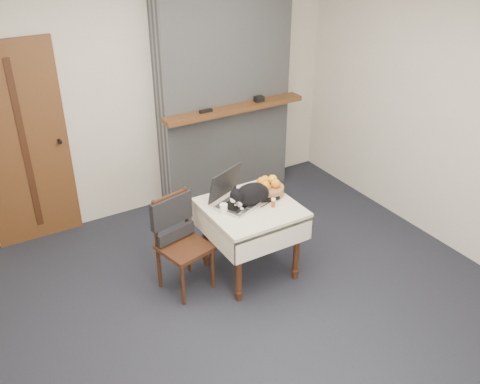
% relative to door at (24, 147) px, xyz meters
% --- Properties ---
extents(ground, '(4.50, 4.50, 0.00)m').
position_rel_door_xyz_m(ground, '(1.20, -1.97, -1.00)').
color(ground, black).
rests_on(ground, ground).
extents(room_shell, '(4.52, 4.01, 2.61)m').
position_rel_door_xyz_m(room_shell, '(1.20, -1.51, 0.76)').
color(room_shell, beige).
rests_on(room_shell, ground).
extents(door, '(0.82, 0.10, 2.00)m').
position_rel_door_xyz_m(door, '(0.00, 0.00, 0.00)').
color(door, brown).
rests_on(door, ground).
extents(chimney, '(1.62, 0.48, 2.60)m').
position_rel_door_xyz_m(chimney, '(2.10, -0.13, 0.30)').
color(chimney, gray).
rests_on(chimney, ground).
extents(side_table, '(0.78, 0.78, 0.70)m').
position_rel_door_xyz_m(side_table, '(1.52, -1.61, -0.41)').
color(side_table, '#3C1E10').
rests_on(side_table, ground).
extents(laptop, '(0.50, 0.47, 0.30)m').
position_rel_door_xyz_m(laptop, '(1.43, -1.48, -0.23)').
color(laptop, '#B7B7BC').
rests_on(laptop, side_table).
extents(cat, '(0.49, 0.23, 0.23)m').
position_rel_door_xyz_m(cat, '(1.55, -1.59, -0.20)').
color(cat, black).
rests_on(cat, side_table).
extents(cream_jar, '(0.07, 0.07, 0.08)m').
position_rel_door_xyz_m(cream_jar, '(1.27, -1.58, -0.26)').
color(cream_jar, white).
rests_on(cream_jar, side_table).
extents(pill_bottle, '(0.04, 0.04, 0.08)m').
position_rel_door_xyz_m(pill_bottle, '(1.69, -1.72, -0.26)').
color(pill_bottle, '#9C3B13').
rests_on(pill_bottle, side_table).
extents(fruit_basket, '(0.28, 0.28, 0.16)m').
position_rel_door_xyz_m(fruit_basket, '(1.78, -1.50, -0.24)').
color(fruit_basket, '#AB6C45').
rests_on(fruit_basket, side_table).
extents(desk_clutter, '(0.15, 0.02, 0.01)m').
position_rel_door_xyz_m(desk_clutter, '(1.70, -1.57, -0.30)').
color(desk_clutter, black).
rests_on(desk_clutter, side_table).
extents(chair, '(0.47, 0.47, 0.88)m').
position_rel_door_xyz_m(chair, '(0.90, -1.43, -0.44)').
color(chair, '#3C1E10').
rests_on(chair, ground).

